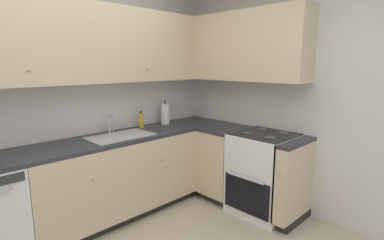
{
  "coord_description": "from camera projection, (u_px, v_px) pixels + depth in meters",
  "views": [
    {
      "loc": [
        -1.12,
        -1.42,
        1.64
      ],
      "look_at": [
        1.03,
        0.75,
        1.06
      ],
      "focal_mm": 27.71,
      "sensor_mm": 36.0,
      "label": 1
    }
  ],
  "objects": [
    {
      "name": "lower_cabinets_back",
      "position": [
        116.0,
        178.0,
        3.19
      ],
      "size": [
        1.82,
        0.62,
        0.86
      ],
      "color": "beige",
      "rests_on": "ground_plane"
    },
    {
      "name": "wall_back",
      "position": [
        58.0,
        95.0,
        2.96
      ],
      "size": [
        3.95,
        0.05,
        2.67
      ],
      "primitive_type": "cube",
      "color": "silver",
      "rests_on": "ground_plane"
    },
    {
      "name": "upper_cabinets_back",
      "position": [
        87.0,
        44.0,
        2.91
      ],
      "size": [
        2.71,
        0.34,
        0.78
      ],
      "color": "beige"
    },
    {
      "name": "sink",
      "position": [
        121.0,
        140.0,
        3.13
      ],
      "size": [
        0.67,
        0.4,
        0.1
      ],
      "color": "#B7B7BC",
      "rests_on": "countertop_back"
    },
    {
      "name": "soap_bottle",
      "position": [
        141.0,
        120.0,
        3.54
      ],
      "size": [
        0.05,
        0.05,
        0.2
      ],
      "color": "gold",
      "rests_on": "countertop_back"
    },
    {
      "name": "countertop_back",
      "position": [
        114.0,
        139.0,
        3.1
      ],
      "size": [
        3.03,
        0.6,
        0.03
      ],
      "primitive_type": "cube",
      "color": "#2D2D33",
      "rests_on": "lower_cabinets_back"
    },
    {
      "name": "oven_range",
      "position": [
        264.0,
        173.0,
        3.29
      ],
      "size": [
        0.68,
        0.62,
        1.04
      ],
      "color": "white",
      "rests_on": "ground_plane"
    },
    {
      "name": "lower_cabinets_right",
      "position": [
        240.0,
        168.0,
        3.5
      ],
      "size": [
        0.62,
        1.2,
        0.86
      ],
      "color": "beige",
      "rests_on": "ground_plane"
    },
    {
      "name": "paper_towel_roll",
      "position": [
        165.0,
        114.0,
        3.76
      ],
      "size": [
        0.11,
        0.11,
        0.31
      ],
      "color": "white",
      "rests_on": "countertop_back"
    },
    {
      "name": "faucet",
      "position": [
        110.0,
        122.0,
        3.25
      ],
      "size": [
        0.07,
        0.16,
        0.2
      ],
      "color": "silver",
      "rests_on": "countertop_back"
    },
    {
      "name": "upper_cabinets_right",
      "position": [
        238.0,
        47.0,
        3.47
      ],
      "size": [
        0.32,
        1.72,
        0.78
      ],
      "color": "beige"
    },
    {
      "name": "wall_right",
      "position": [
        303.0,
        93.0,
        3.17
      ],
      "size": [
        0.05,
        3.3,
        2.67
      ],
      "primitive_type": "cube",
      "color": "silver",
      "rests_on": "ground_plane"
    },
    {
      "name": "countertop_right",
      "position": [
        241.0,
        132.0,
        3.42
      ],
      "size": [
        0.6,
        1.2,
        0.03
      ],
      "color": "#2D2D33",
      "rests_on": "lower_cabinets_right"
    }
  ]
}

